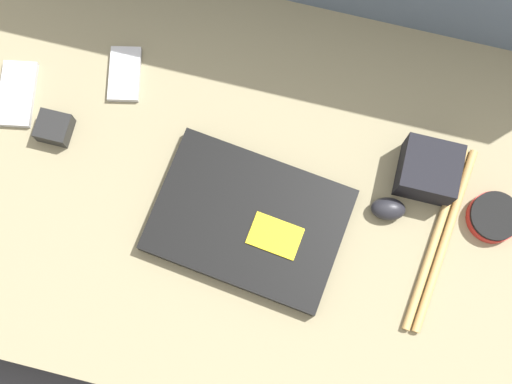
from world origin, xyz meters
name	(u,v)px	position (x,y,z in m)	size (l,w,h in m)	color
ground_plane	(256,211)	(0.00, 0.00, 0.00)	(8.00, 8.00, 0.00)	#38383D
couch_seat	(256,203)	(0.00, 0.00, 0.07)	(1.18, 0.78, 0.15)	#847A5B
laptop	(247,220)	(0.00, -0.05, 0.16)	(0.36, 0.27, 0.03)	black
computer_mouse	(388,209)	(0.24, 0.03, 0.17)	(0.07, 0.05, 0.04)	black
speaker_puck	(494,217)	(0.42, 0.06, 0.16)	(0.09, 0.09, 0.03)	red
phone_silver	(17,94)	(-0.48, 0.08, 0.16)	(0.09, 0.14, 0.01)	#B7B7BC
phone_black	(125,74)	(-0.30, 0.17, 0.16)	(0.08, 0.12, 0.01)	#B7B7BC
camera_pouch	(429,170)	(0.29, 0.11, 0.19)	(0.10, 0.10, 0.08)	black
charger_brick	(54,128)	(-0.39, 0.03, 0.17)	(0.06, 0.06, 0.04)	black
drumstick_pair	(441,238)	(0.34, 0.00, 0.16)	(0.07, 0.35, 0.01)	tan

